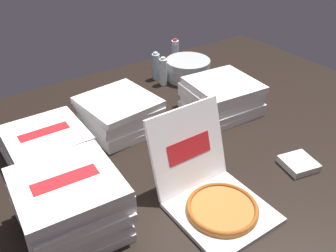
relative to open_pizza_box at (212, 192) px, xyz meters
name	(u,v)px	position (x,y,z in m)	size (l,w,h in m)	color
ground_plane	(185,156)	(0.12, 0.36, -0.08)	(3.20, 2.40, 0.02)	black
open_pizza_box	(212,192)	(0.00, 0.00, 0.00)	(0.38, 0.50, 0.39)	white
pizza_stack_left_far	(47,145)	(-0.47, 0.74, 0.00)	(0.40, 0.40, 0.16)	white
pizza_stack_left_mid	(221,97)	(0.59, 0.60, 0.02)	(0.43, 0.42, 0.19)	white
pizza_stack_center_far	(120,113)	(-0.02, 0.78, 0.02)	(0.42, 0.42, 0.19)	white
pizza_stack_right_near	(71,204)	(-0.55, 0.22, 0.06)	(0.43, 0.43, 0.27)	white
ice_bucket	(188,69)	(0.71, 1.10, 0.00)	(0.32, 0.32, 0.14)	#B7BABF
water_bottle_0	(175,52)	(0.79, 1.37, 0.02)	(0.06, 0.06, 0.20)	white
water_bottle_1	(163,72)	(0.50, 1.11, 0.02)	(0.06, 0.06, 0.20)	white
water_bottle_2	(156,66)	(0.51, 1.22, 0.02)	(0.06, 0.06, 0.20)	silver
napkin_pile	(299,164)	(0.53, -0.05, -0.05)	(0.15, 0.15, 0.04)	white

